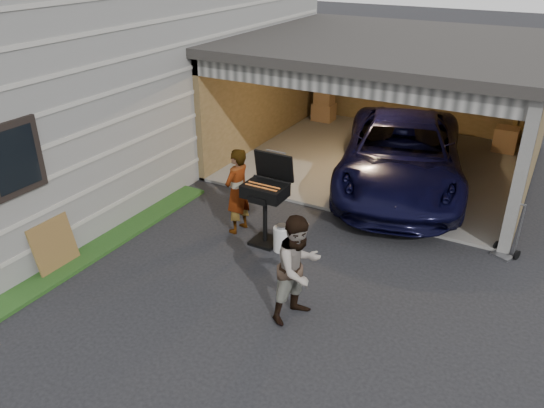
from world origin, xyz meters
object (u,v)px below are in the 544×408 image
(minivan, at_px, (401,157))
(propane_tank, at_px, (282,239))
(plywood_panel, at_px, (54,246))
(man, at_px, (298,269))
(bbq_grill, at_px, (266,193))
(woman, at_px, (237,191))
(hand_truck, at_px, (506,245))

(minivan, bearing_deg, propane_tank, -120.77)
(plywood_panel, bearing_deg, man, 11.53)
(man, bearing_deg, plywood_panel, 122.10)
(bbq_grill, bearing_deg, woman, 170.63)
(plywood_panel, distance_m, hand_truck, 7.47)
(bbq_grill, bearing_deg, hand_truck, 22.75)
(woman, xyz_separation_m, man, (2.07, -1.69, -0.00))
(bbq_grill, xyz_separation_m, propane_tank, (0.37, -0.11, -0.73))
(minivan, xyz_separation_m, plywood_panel, (-3.93, -5.71, -0.31))
(minivan, relative_size, man, 3.30)
(minivan, relative_size, hand_truck, 5.20)
(woman, height_order, propane_tank, woman)
(minivan, height_order, hand_truck, minivan)
(man, bearing_deg, woman, 71.33)
(minivan, relative_size, plywood_panel, 6.14)
(woman, bearing_deg, minivan, 153.55)
(bbq_grill, distance_m, propane_tank, 0.83)
(minivan, relative_size, bbq_grill, 3.27)
(propane_tank, relative_size, hand_truck, 0.43)
(man, height_order, bbq_grill, bbq_grill)
(minivan, height_order, plywood_panel, minivan)
(hand_truck, bearing_deg, man, -102.46)
(plywood_panel, xyz_separation_m, hand_truck, (6.33, 3.97, -0.23))
(minivan, height_order, bbq_grill, bbq_grill)
(propane_tank, bearing_deg, plywood_panel, -142.07)
(minivan, distance_m, plywood_panel, 6.94)
(minivan, xyz_separation_m, man, (0.04, -4.90, 0.07))
(man, relative_size, plywood_panel, 1.86)
(plywood_panel, bearing_deg, hand_truck, 32.11)
(man, distance_m, bbq_grill, 2.13)
(propane_tank, distance_m, plywood_panel, 3.72)
(minivan, bearing_deg, hand_truck, -50.39)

